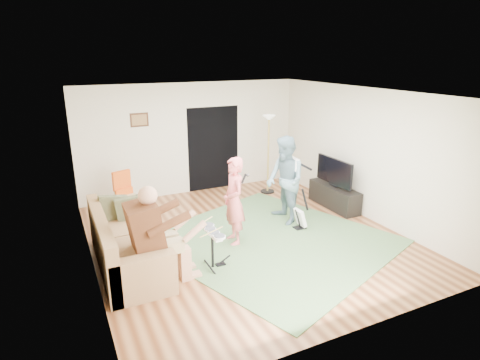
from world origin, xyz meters
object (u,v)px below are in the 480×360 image
sofa (123,250)px  guitarist (285,180)px  guitar_spare (300,217)px  torchiere_lamp (269,140)px  tv_cabinet (334,196)px  television (334,171)px  drum_kit (213,251)px  dining_chair (127,201)px  singer (234,201)px

sofa → guitarist: (3.34, 0.46, 0.58)m
guitar_spare → torchiere_lamp: size_ratio=0.43×
guitarist → tv_cabinet: 1.62m
torchiere_lamp → television: 1.81m
guitarist → sofa: bearing=-77.7°
sofa → guitarist: 3.42m
drum_kit → dining_chair: bearing=106.2°
drum_kit → television: television is taller
singer → guitarist: bearing=112.3°
guitarist → guitar_spare: guitarist is taller
guitar_spare → dining_chair: size_ratio=0.85×
drum_kit → tv_cabinet: 3.75m
singer → drum_kit: bearing=-40.4°
dining_chair → drum_kit: bearing=-93.1°
drum_kit → torchiere_lamp: size_ratio=0.35×
drum_kit → guitar_spare: (2.14, 0.66, -0.06)m
drum_kit → tv_cabinet: size_ratio=0.49×
tv_cabinet → dining_chair: bearing=161.1°
torchiere_lamp → dining_chair: 3.60m
guitarist → television: (1.42, 0.22, -0.05)m
dining_chair → television: 4.55m
sofa → dining_chair: (0.48, 2.17, 0.04)m
drum_kit → tv_cabinet: (3.50, 1.33, -0.05)m
guitarist → television: bearing=103.4°
dining_chair → singer: bearing=-73.7°
dining_chair → tv_cabinet: dining_chair is taller
drum_kit → guitarist: guitarist is taller
torchiere_lamp → guitar_spare: bearing=-102.8°
sofa → torchiere_lamp: bearing=29.5°
sofa → singer: (2.01, 0.04, 0.50)m
singer → guitar_spare: size_ratio=1.93×
dining_chair → television: bearing=-38.5°
sofa → television: television is taller
torchiere_lamp → tv_cabinet: 2.08m
dining_chair → television: size_ratio=0.86×
sofa → tv_cabinet: 4.85m
tv_cabinet → television: size_ratio=1.22×
drum_kit → dining_chair: dining_chair is taller
singer → tv_cabinet: 2.92m
guitar_spare → sofa: bearing=-179.8°
guitarist → torchiere_lamp: torchiere_lamp is taller
guitarist → dining_chair: size_ratio=1.83×
guitar_spare → tv_cabinet: (1.36, 0.67, 0.01)m
guitarist → torchiere_lamp: size_ratio=0.93×
singer → television: singer is taller
tv_cabinet → guitar_spare: bearing=-153.7°
drum_kit → television: size_ratio=0.59×
guitar_spare → torchiere_lamp: bearing=77.2°
drum_kit → television: (3.45, 1.33, 0.55)m
drum_kit → guitar_spare: 2.24m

